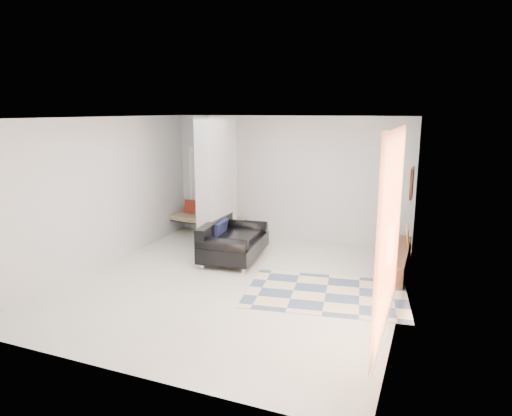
% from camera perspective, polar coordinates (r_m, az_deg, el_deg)
% --- Properties ---
extents(floor, '(6.00, 6.00, 0.00)m').
position_cam_1_polar(floor, '(8.00, -2.81, -9.27)').
color(floor, silver).
rests_on(floor, ground).
extents(ceiling, '(6.00, 6.00, 0.00)m').
position_cam_1_polar(ceiling, '(7.45, -3.04, 11.21)').
color(ceiling, white).
rests_on(ceiling, wall_back).
extents(wall_back, '(6.00, 0.00, 6.00)m').
position_cam_1_polar(wall_back, '(10.36, 4.06, 3.68)').
color(wall_back, silver).
rests_on(wall_back, ground).
extents(wall_front, '(6.00, 0.00, 6.00)m').
position_cam_1_polar(wall_front, '(5.13, -17.19, -5.65)').
color(wall_front, silver).
rests_on(wall_front, ground).
extents(wall_left, '(0.00, 6.00, 6.00)m').
position_cam_1_polar(wall_left, '(9.09, -18.87, 1.87)').
color(wall_left, silver).
rests_on(wall_left, ground).
extents(wall_right, '(0.00, 6.00, 6.00)m').
position_cam_1_polar(wall_right, '(6.94, 18.17, -1.12)').
color(wall_right, silver).
rests_on(wall_right, ground).
extents(partition_column, '(0.35, 1.20, 2.80)m').
position_cam_1_polar(partition_column, '(9.49, -4.90, 2.89)').
color(partition_column, '#A6A9AD').
rests_on(partition_column, floor).
extents(hallway_door, '(0.85, 0.06, 2.04)m').
position_cam_1_polar(hallway_door, '(11.20, -6.31, 2.31)').
color(hallway_door, white).
rests_on(hallway_door, floor).
extents(curtain, '(0.00, 2.55, 2.55)m').
position_cam_1_polar(curtain, '(5.82, 16.60, -3.01)').
color(curtain, '#FC8242').
rests_on(curtain, wall_right).
extents(wall_art, '(0.04, 0.45, 0.55)m').
position_cam_1_polar(wall_art, '(8.56, 18.90, 2.96)').
color(wall_art, '#3A190F').
rests_on(wall_art, wall_right).
extents(media_console, '(0.45, 2.03, 0.80)m').
position_cam_1_polar(media_console, '(8.91, 16.98, -6.15)').
color(media_console, brown).
rests_on(media_console, floor).
extents(loveseat, '(1.19, 1.82, 0.76)m').
position_cam_1_polar(loveseat, '(9.15, -3.12, -4.18)').
color(loveseat, silver).
rests_on(loveseat, floor).
extents(daybed, '(1.85, 0.96, 0.77)m').
position_cam_1_polar(daybed, '(10.95, -6.24, -1.14)').
color(daybed, black).
rests_on(daybed, floor).
extents(area_rug, '(2.80, 2.09, 0.01)m').
position_cam_1_polar(area_rug, '(7.61, 8.73, -10.50)').
color(area_rug, beige).
rests_on(area_rug, floor).
extents(cylinder_lamp, '(0.12, 0.12, 0.65)m').
position_cam_1_polar(cylinder_lamp, '(7.91, 16.47, -4.48)').
color(cylinder_lamp, white).
rests_on(cylinder_lamp, media_console).
extents(bronze_figurine, '(0.12, 0.12, 0.22)m').
position_cam_1_polar(bronze_figurine, '(9.32, 17.08, -3.39)').
color(bronze_figurine, '#2F2014').
rests_on(bronze_figurine, media_console).
extents(vase, '(0.18, 0.18, 0.17)m').
position_cam_1_polar(vase, '(8.77, 16.73, -4.49)').
color(vase, white).
rests_on(vase, media_console).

